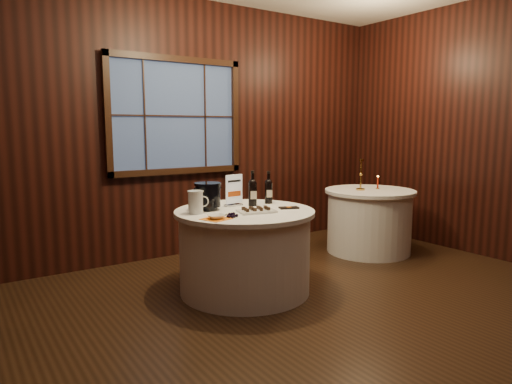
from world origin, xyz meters
TOP-DOWN VIEW (x-y plane):
  - ground at (0.00, 0.00)m, footprint 6.00×6.00m
  - back_wall at (0.00, 2.48)m, footprint 6.00×0.10m
  - main_table at (0.00, 1.00)m, footprint 1.28×1.28m
  - side_table at (2.00, 1.30)m, footprint 1.08×1.08m
  - sign_stand at (0.03, 1.24)m, footprint 0.19×0.11m
  - port_bottle_left at (0.19, 1.15)m, footprint 0.08×0.09m
  - port_bottle_right at (0.39, 1.17)m, footprint 0.08×0.09m
  - ice_bucket at (-0.27, 1.19)m, footprint 0.25×0.25m
  - chocolate_plate at (0.03, 0.85)m, footprint 0.37×0.29m
  - chocolate_box at (0.38, 0.83)m, footprint 0.20×0.15m
  - grape_bunch at (-0.28, 0.76)m, footprint 0.17×0.07m
  - glass_pitcher at (-0.45, 1.09)m, footprint 0.18×0.14m
  - orange_napkin at (-0.42, 0.77)m, footprint 0.25×0.25m
  - cracker_bowl at (-0.42, 0.77)m, footprint 0.15×0.15m
  - brass_candlestick at (1.88, 1.35)m, footprint 0.11×0.11m
  - red_candle at (2.13, 1.30)m, footprint 0.05×0.05m

SIDE VIEW (x-z plane):
  - ground at x=0.00m, z-range 0.00..0.00m
  - main_table at x=0.00m, z-range 0.00..0.77m
  - side_table at x=2.00m, z-range 0.00..0.77m
  - orange_napkin at x=-0.42m, z-range 0.77..0.77m
  - chocolate_box at x=0.38m, z-range 0.77..0.78m
  - chocolate_plate at x=0.03m, z-range 0.77..0.81m
  - grape_bunch at x=-0.28m, z-range 0.77..0.81m
  - cracker_bowl at x=-0.42m, z-range 0.77..0.81m
  - red_candle at x=2.13m, z-range 0.75..0.92m
  - glass_pitcher at x=-0.45m, z-range 0.77..0.97m
  - sign_stand at x=0.03m, z-range 0.72..1.03m
  - ice_bucket at x=-0.27m, z-range 0.78..1.03m
  - brass_candlestick at x=1.88m, z-range 0.72..1.09m
  - port_bottle_right at x=0.39m, z-range 0.75..1.07m
  - port_bottle_left at x=0.19m, z-range 0.75..1.09m
  - back_wall at x=0.00m, z-range 0.04..3.04m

